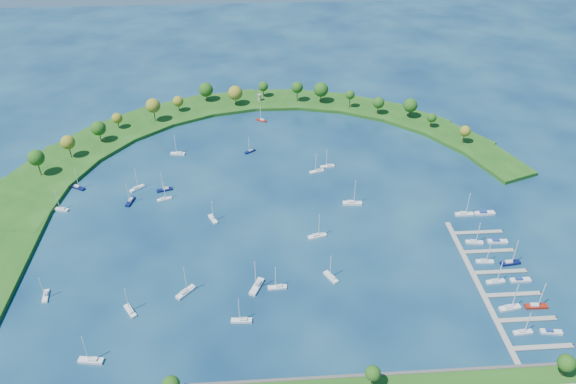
{
  "coord_description": "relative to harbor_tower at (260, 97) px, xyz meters",
  "views": [
    {
      "loc": [
        -10.28,
        -219.32,
        158.37
      ],
      "look_at": [
        5.0,
        5.0,
        4.0
      ],
      "focal_mm": 34.5,
      "sensor_mm": 36.0,
      "label": 1
    }
  ],
  "objects": [
    {
      "name": "docked_boat_2",
      "position": [
        91.73,
        -190.3,
        -3.32
      ],
      "size": [
        8.84,
        3.74,
        12.59
      ],
      "rotation": [
        0.0,
        0.0,
        0.16
      ],
      "color": "silver",
      "rests_on": "ground"
    },
    {
      "name": "moored_boat_3",
      "position": [
        34.61,
        -82.36,
        -3.36
      ],
      "size": [
        7.88,
        3.34,
        11.23
      ],
      "rotation": [
        0.0,
        0.0,
        3.3
      ],
      "color": "silver",
      "rests_on": "ground"
    },
    {
      "name": "moored_boat_7",
      "position": [
        -64.17,
        -204.66,
        -3.31
      ],
      "size": [
        9.02,
        3.74,
        12.86
      ],
      "rotation": [
        0.0,
        0.0,
        2.99
      ],
      "color": "silver",
      "rests_on": "ground"
    },
    {
      "name": "moored_boat_11",
      "position": [
        -5.59,
        -171.99,
        -3.26
      ],
      "size": [
        6.57,
        10.13,
        14.5
      ],
      "rotation": [
        0.0,
        0.0,
        4.29
      ],
      "color": "silver",
      "rests_on": "ground"
    },
    {
      "name": "moored_boat_2",
      "position": [
        -50.83,
        -99.1,
        -3.35
      ],
      "size": [
        8.08,
        4.34,
        11.45
      ],
      "rotation": [
        0.0,
        0.0,
        3.44
      ],
      "color": "#090E3C",
      "rests_on": "ground"
    },
    {
      "name": "docked_boat_11",
      "position": [
        104.08,
        -129.77,
        -3.53
      ],
      "size": [
        9.57,
        2.89,
        1.94
      ],
      "rotation": [
        0.0,
        0.0,
        0.02
      ],
      "color": "silver",
      "rests_on": "ground"
    },
    {
      "name": "moored_boat_13",
      "position": [
        -50.01,
        -107.47,
        -3.38
      ],
      "size": [
        7.4,
        4.43,
        10.52
      ],
      "rotation": [
        0.0,
        0.0,
        0.36
      ],
      "color": "silver",
      "rests_on": "ground"
    },
    {
      "name": "moored_boat_20",
      "position": [
        28.24,
        -87.05,
        -3.35
      ],
      "size": [
        8.16,
        4.4,
        11.55
      ],
      "rotation": [
        0.0,
        0.0,
        3.44
      ],
      "color": "silver",
      "rests_on": "ground"
    },
    {
      "name": "moored_boat_18",
      "position": [
        -47.58,
        -63.29,
        -3.34
      ],
      "size": [
        8.3,
        3.44,
        11.84
      ],
      "rotation": [
        0.0,
        0.0,
        2.99
      ],
      "color": "silver",
      "rests_on": "ground"
    },
    {
      "name": "harbor_tower",
      "position": [
        0.0,
        0.0,
        0.0
      ],
      "size": [
        2.6,
        2.6,
        4.38
      ],
      "color": "gray",
      "rests_on": "breakwater"
    },
    {
      "name": "ground",
      "position": [
        6.22,
        -115.48,
        -4.24
      ],
      "size": [
        700.0,
        700.0,
        0.0
      ],
      "primitive_type": "plane",
      "color": "#071E41",
      "rests_on": "ground"
    },
    {
      "name": "docked_boat_10",
      "position": [
        94.13,
        -129.89,
        -3.32
      ],
      "size": [
        8.65,
        2.46,
        12.7
      ],
      "rotation": [
        0.0,
        0.0,
        -0.0
      ],
      "color": "silver",
      "rests_on": "ground"
    },
    {
      "name": "moored_boat_1",
      "position": [
        -98.72,
        -112.79,
        -3.37
      ],
      "size": [
        7.67,
        3.94,
        10.86
      ],
      "rotation": [
        0.0,
        0.0,
        2.87
      ],
      "color": "silver",
      "rests_on": "ground"
    },
    {
      "name": "docked_boat_5",
      "position": [
        102.2,
        -175.53,
        -3.62
      ],
      "size": [
        8.35,
        2.36,
        1.7
      ],
      "rotation": [
        0.0,
        0.0,
        0.0
      ],
      "color": "silver",
      "rests_on": "ground"
    },
    {
      "name": "dock_system",
      "position": [
        91.52,
        -176.48,
        -3.89
      ],
      "size": [
        24.28,
        82.0,
        1.6
      ],
      "color": "gray",
      "rests_on": "ground"
    },
    {
      "name": "moored_boat_8",
      "position": [
        22.31,
        -141.57,
        -3.32
      ],
      "size": [
        8.82,
        4.52,
        12.48
      ],
      "rotation": [
        0.0,
        0.0,
        0.27
      ],
      "color": "silver",
      "rests_on": "ground"
    },
    {
      "name": "moored_boat_16",
      "position": [
        -25.29,
        -125.48,
        -3.36
      ],
      "size": [
        5.09,
        7.78,
        11.15
      ],
      "rotation": [
        0.0,
        0.0,
        5.14
      ],
      "color": "silver",
      "rests_on": "ground"
    },
    {
      "name": "breakwater_trees",
      "position": [
        -13.78,
        -26.24,
        6.43
      ],
      "size": [
        238.73,
        96.4,
        15.06
      ],
      "color": "#382314",
      "rests_on": "breakwater"
    },
    {
      "name": "docked_boat_6",
      "position": [
        91.75,
        -163.42,
        -3.37
      ],
      "size": [
        7.53,
        2.57,
        10.88
      ],
      "rotation": [
        0.0,
        0.0,
        -0.07
      ],
      "color": "silver",
      "rests_on": "ground"
    },
    {
      "name": "moored_boat_9",
      "position": [
        -95.13,
        -94.18,
        -3.36
      ],
      "size": [
        7.76,
        5.67,
        11.31
      ],
      "rotation": [
        0.0,
        0.0,
        5.77
      ],
      "color": "#090E3C",
      "rests_on": "ground"
    },
    {
      "name": "moored_boat_10",
      "position": [
        2.68,
        -172.93,
        -3.36
      ],
      "size": [
        7.73,
        2.56,
        11.2
      ],
      "rotation": [
        0.0,
        0.0,
        3.2
      ],
      "color": "silver",
      "rests_on": "ground"
    },
    {
      "name": "moored_boat_15",
      "position": [
        -89.21,
        -171.58,
        -3.37
      ],
      "size": [
        3.16,
        7.55,
        10.76
      ],
      "rotation": [
        0.0,
        0.0,
        4.87
      ],
      "color": "silver",
      "rests_on": "ground"
    },
    {
      "name": "docked_boat_1",
      "position": [
        102.21,
        -202.97,
        -3.66
      ],
      "size": [
        8.04,
        3.33,
        1.59
      ],
      "rotation": [
        0.0,
        0.0,
        -0.15
      ],
      "color": "silver",
      "rests_on": "ground"
    },
    {
      "name": "moored_boat_19",
      "position": [
        -11.68,
        -189.71,
        -3.35
      ],
      "size": [
        8.0,
        2.65,
        11.6
      ],
      "rotation": [
        0.0,
        0.0,
        3.09
      ],
      "color": "silver",
      "rests_on": "ground"
    },
    {
      "name": "moored_boat_21",
      "position": [
        25.01,
        -168.61,
        -3.35
      ],
      "size": [
        5.78,
        8.0,
        11.64
      ],
      "rotation": [
        0.0,
        0.0,
        2.08
      ],
      "color": "silver",
      "rests_on": "ground"
    },
    {
      "name": "moored_boat_12",
      "position": [
        42.3,
        -117.36,
        -3.28
      ],
      "size": [
        9.6,
        3.4,
        13.84
      ],
      "rotation": [
        0.0,
        0.0,
        6.2
      ],
      "color": "silver",
      "rests_on": "ground"
    },
    {
      "name": "docked_boat_0",
      "position": [
        91.76,
        -202.41,
        -3.38
      ],
      "size": [
        7.21,
        2.49,
        10.41
      ],
      "rotation": [
        0.0,
        0.0,
        0.07
      ],
      "color": "silver",
      "rests_on": "ground"
    },
    {
      "name": "moored_boat_0",
      "position": [
        -66.51,
        -108.44,
        -3.34
      ],
      "size": [
        4.02,
        8.29,
        11.75
      ],
      "rotation": [
        0.0,
        0.0,
        4.48
      ],
      "color": "#090E3C",
      "rests_on": "ground"
    },
    {
      "name": "moored_boat_14",
      "position": [
        -7.1,
        -63.34,
        -3.39
      ],
      "size": [
        6.43,
        5.25,
        9.63
      ],
      "rotation": [
        0.0,
        0.0,
        3.75
      ],
      "color": "#090E3C",
      "rests_on": "ground"
    },
    {
      "name": "breakwater",
      "position": [
        -40.11,
        -66.76,
        -3.25
      ],
      "size": [
        286.74,
        247.64,
        2.0
      ],
      "color": "#184712",
      "rests_on": "ground"
    },
    {
      "name": "moored_boat_5",
      "position": [
        -54.42,
        -181.97,
        -3.35
      ],
      "size": [
        6.11,
        7.77,
        11.52
      ],
      "rotation": [
        0.0,
        0.0,
        2.15
      ],
      "color": "silver",
      "rests_on": "ground"
    },
    {
      "name": "moored_boat_17",
      "position": [
        -65.06,
        -97.06,
        -3.34
      ],
      "size": [
        7.38,
        7.03,
        11.71
      ],
      "rotation": [
        0.0,
        0.0,
        0.74
      ],
      "color": "silver",
      "rests_on": "ground"
    },
    {
      "name": "moored_boat_6",
      "position": [
        -34.04,
        -173.31,
        -3.3
      ],
      "size": [
        7.92,
        8.31,
        13.19
      ],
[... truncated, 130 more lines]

